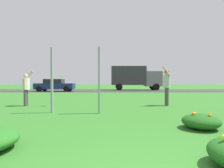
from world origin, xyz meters
TOP-DOWN VIEW (x-y plane):
  - ground_plane at (0.00, 11.34)m, footprint 120.00×120.00m
  - highway_strip at (0.00, 22.68)m, footprint 120.00×7.61m
  - highway_center_stripe at (0.00, 22.68)m, footprint 120.00×0.16m
  - daylily_clump_front_center at (1.50, 3.33)m, footprint 0.93×0.92m
  - sign_post_near_path at (-3.01, 5.75)m, footprint 0.07×0.10m
  - sign_post_by_roadside at (-1.21, 5.60)m, footprint 0.07×0.10m
  - person_thrower_white_shirt at (-4.90, 7.75)m, footprint 0.45×0.49m
  - person_catcher_red_cap_gray_shirt at (1.95, 7.86)m, footprint 0.45×0.49m
  - frisbee_white at (-3.18, 7.74)m, footprint 0.26×0.23m
  - car_navy_center_left at (-7.50, 20.97)m, footprint 4.50×2.00m
  - box_truck_gray at (2.39, 24.39)m, footprint 6.70×2.46m

SIDE VIEW (x-z plane):
  - ground_plane at x=0.00m, z-range 0.00..0.00m
  - highway_strip at x=0.00m, z-range 0.00..0.01m
  - highway_center_stripe at x=0.00m, z-range 0.01..0.01m
  - daylily_clump_front_center at x=1.50m, z-range -0.03..0.40m
  - car_navy_center_left at x=-7.50m, z-range 0.01..1.46m
  - person_thrower_white_shirt at x=-4.90m, z-range 0.07..1.79m
  - person_catcher_red_cap_gray_shirt at x=1.95m, z-range 0.08..2.01m
  - sign_post_by_roadside at x=-1.21m, z-range 0.00..2.47m
  - sign_post_near_path at x=-3.01m, z-range 0.00..2.47m
  - frisbee_white at x=-3.18m, z-range 1.37..1.53m
  - box_truck_gray at x=2.39m, z-range 0.20..3.40m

